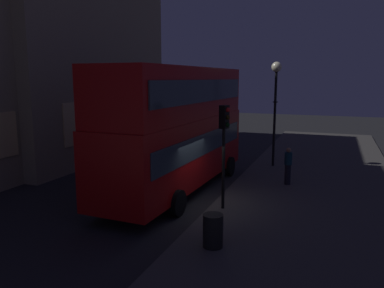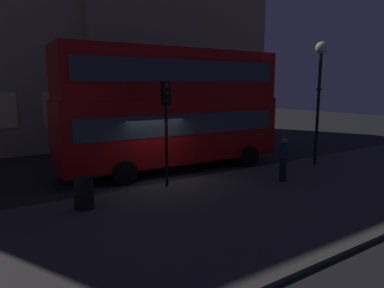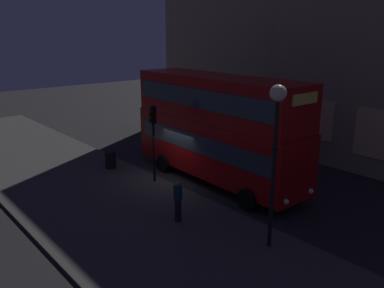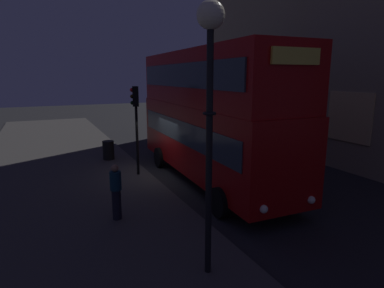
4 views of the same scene
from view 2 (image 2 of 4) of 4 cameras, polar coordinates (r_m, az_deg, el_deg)
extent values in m
plane|color=#232326|center=(14.22, -5.50, -6.17)|extent=(80.00, 80.00, 0.00)
cube|color=#423F3D|center=(10.80, 5.31, -10.96)|extent=(44.00, 7.27, 0.12)
cube|color=#F2D18C|center=(21.43, -20.24, 5.33)|extent=(2.33, 0.06, 2.00)
cube|color=tan|center=(28.40, -5.85, 16.73)|extent=(13.66, 9.73, 14.87)
cube|color=#F2D18C|center=(22.20, -8.13, 6.18)|extent=(2.33, 0.06, 2.27)
cube|color=#F2D18C|center=(23.99, -0.19, 6.03)|extent=(2.33, 0.06, 2.54)
cube|color=#E5C67F|center=(26.17, 6.54, 5.90)|extent=(2.33, 0.06, 1.93)
cube|color=#9E0C0C|center=(15.84, -3.25, 2.43)|extent=(10.31, 2.98, 2.79)
cube|color=#9E0C0C|center=(15.73, -3.33, 11.37)|extent=(10.11, 2.92, 2.14)
cube|color=#2D3842|center=(15.80, -3.26, 3.68)|extent=(9.50, 3.01, 0.90)
cube|color=#2D3842|center=(15.74, -3.34, 11.76)|extent=(9.50, 3.01, 0.90)
cube|color=#F2D84C|center=(18.67, 10.85, 12.73)|extent=(0.14, 1.56, 0.44)
sphere|color=white|center=(19.55, 8.98, 0.59)|extent=(0.24, 0.24, 0.24)
sphere|color=white|center=(18.31, 12.39, -0.12)|extent=(0.24, 0.24, 0.24)
cylinder|color=black|center=(19.00, 4.15, -0.65)|extent=(0.99, 0.28, 0.98)
cylinder|color=black|center=(16.91, 9.45, -2.02)|extent=(0.99, 0.28, 0.98)
cylinder|color=black|center=(16.25, -14.26, -2.65)|extent=(0.99, 0.28, 0.98)
cylinder|color=black|center=(13.75, -10.94, -4.72)|extent=(0.99, 0.28, 0.98)
cylinder|color=black|center=(12.76, -4.23, -0.42)|extent=(0.12, 0.12, 3.04)
cube|color=black|center=(12.57, -4.34, 8.34)|extent=(0.38, 0.33, 0.85)
sphere|color=red|center=(12.42, -4.19, 9.58)|extent=(0.17, 0.17, 0.17)
sphere|color=black|center=(12.43, -4.18, 8.33)|extent=(0.17, 0.17, 0.17)
sphere|color=black|center=(12.43, -4.16, 7.09)|extent=(0.17, 0.17, 0.17)
cylinder|color=black|center=(17.36, 20.01, 5.25)|extent=(0.14, 0.14, 5.20)
torus|color=black|center=(17.32, 20.19, 8.44)|extent=(0.28, 0.28, 0.06)
sphere|color=#F9EFC6|center=(17.41, 20.56, 14.63)|extent=(0.55, 0.55, 0.55)
cylinder|color=black|center=(14.12, 14.75, -4.09)|extent=(0.28, 0.28, 0.93)
cylinder|color=#0F2D3D|center=(13.97, 14.88, -1.08)|extent=(0.35, 0.35, 0.57)
sphere|color=#8C664C|center=(13.91, 14.94, 0.53)|extent=(0.22, 0.22, 0.22)
cylinder|color=black|center=(11.18, -17.38, -7.68)|extent=(0.59, 0.59, 0.98)
camera|label=1|loc=(10.11, -78.80, 8.48)|focal=35.21mm
camera|label=3|loc=(21.60, 57.78, 14.65)|focal=36.20mm
camera|label=4|loc=(20.90, 36.87, 9.25)|focal=30.02mm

